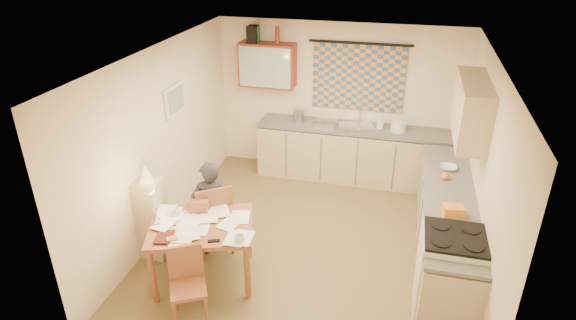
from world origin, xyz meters
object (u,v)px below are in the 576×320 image
(counter_back, at_px, (359,154))
(counter_right, at_px, (445,228))
(chair_far, at_px, (214,229))
(shelf_stand, at_px, (152,219))
(dining_table, at_px, (203,252))
(stove, at_px, (449,275))
(person, at_px, (211,208))

(counter_back, xyz_separation_m, counter_right, (1.28, -1.89, -0.00))
(counter_back, distance_m, counter_right, 2.28)
(counter_back, height_order, counter_right, same)
(counter_right, bearing_deg, chair_far, -169.55)
(chair_far, distance_m, shelf_stand, 0.78)
(chair_far, xyz_separation_m, shelf_stand, (-0.69, -0.28, 0.22))
(counter_back, xyz_separation_m, dining_table, (-1.47, -2.97, -0.07))
(stove, relative_size, chair_far, 1.01)
(counter_right, xyz_separation_m, person, (-2.86, -0.55, 0.19))
(counter_back, height_order, chair_far, chair_far)
(stove, height_order, dining_table, stove)
(chair_far, bearing_deg, counter_back, -159.17)
(chair_far, bearing_deg, stove, 134.82)
(chair_far, height_order, person, person)
(shelf_stand, bearing_deg, chair_far, 21.95)
(stove, relative_size, shelf_stand, 0.94)
(stove, distance_m, chair_far, 2.89)
(counter_right, relative_size, chair_far, 2.97)
(stove, relative_size, dining_table, 0.73)
(chair_far, bearing_deg, counter_right, 154.30)
(counter_right, relative_size, dining_table, 2.15)
(counter_right, bearing_deg, dining_table, -158.48)
(dining_table, distance_m, person, 0.60)
(chair_far, distance_m, person, 0.33)
(dining_table, xyz_separation_m, shelf_stand, (-0.79, 0.28, 0.15))
(counter_back, xyz_separation_m, person, (-1.58, -2.44, 0.19))
(counter_right, height_order, person, person)
(dining_table, height_order, shelf_stand, shelf_stand)
(counter_back, xyz_separation_m, stove, (1.28, -2.87, 0.05))
(shelf_stand, bearing_deg, person, 20.56)
(counter_right, bearing_deg, stove, -90.00)
(person, bearing_deg, dining_table, 67.06)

